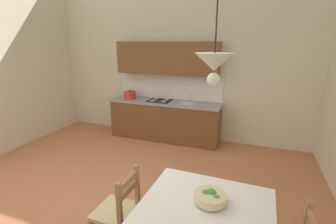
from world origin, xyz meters
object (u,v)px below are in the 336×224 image
(dining_chair_tv_side, at_px, (119,211))
(pendant_lamp, at_px, (214,63))
(fruit_bowl, at_px, (210,197))
(kitchen_cabinetry, at_px, (165,103))
(dining_table, at_px, (205,218))

(dining_chair_tv_side, distance_m, pendant_lamp, 1.84)
(fruit_bowl, relative_size, pendant_lamp, 0.37)
(fruit_bowl, height_order, pendant_lamp, pendant_lamp)
(dining_chair_tv_side, bearing_deg, pendant_lamp, 6.22)
(kitchen_cabinetry, distance_m, dining_chair_tv_side, 3.20)
(kitchen_cabinetry, relative_size, fruit_bowl, 8.46)
(kitchen_cabinetry, bearing_deg, pendant_lamp, -62.40)
(dining_table, bearing_deg, pendant_lamp, 94.87)
(dining_chair_tv_side, distance_m, fruit_bowl, 1.03)
(dining_chair_tv_side, bearing_deg, kitchen_cabinetry, 101.78)
(dining_table, relative_size, dining_chair_tv_side, 1.31)
(dining_table, height_order, fruit_bowl, fruit_bowl)
(dining_chair_tv_side, height_order, pendant_lamp, pendant_lamp)
(fruit_bowl, bearing_deg, dining_table, -111.33)
(pendant_lamp, bearing_deg, dining_table, -85.13)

